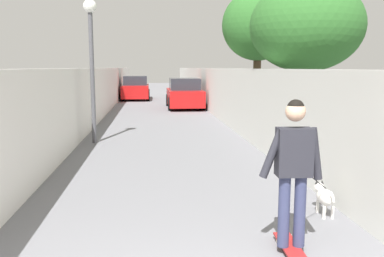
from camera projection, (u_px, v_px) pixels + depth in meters
name	position (u px, v px, depth m)	size (l,w,h in m)	color
ground_plane	(160.00, 119.00, 16.83)	(80.00, 80.00, 0.00)	slate
wall_left	(90.00, 98.00, 14.46)	(48.00, 0.30, 2.06)	silver
fence_right	(231.00, 97.00, 14.96)	(48.00, 0.30, 2.06)	silver
tree_right_near	(306.00, 27.00, 10.33)	(2.84, 2.84, 4.25)	#473523
tree_right_mid	(258.00, 26.00, 15.68)	(2.75, 2.75, 5.03)	#473523
lamp_post	(91.00, 45.00, 11.13)	(0.36, 0.36, 3.89)	#4C4C51
skateboard	(291.00, 247.00, 4.66)	(0.81, 0.24, 0.08)	maroon
person_skateboarder	(294.00, 162.00, 4.52)	(0.24, 0.71, 1.66)	#333859
dog	(324.00, 196.00, 5.85)	(1.45, 1.01, 1.06)	white
car_near	(184.00, 94.00, 21.37)	(4.03, 1.80, 1.54)	#B71414
car_far	(136.00, 89.00, 27.08)	(4.00, 1.80, 1.54)	#B71414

